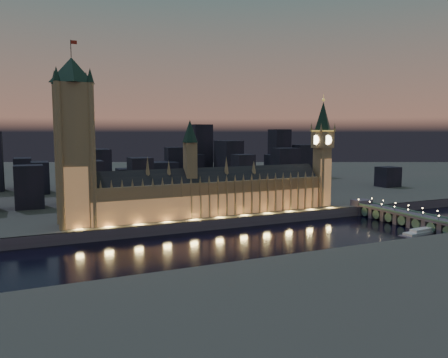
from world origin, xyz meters
name	(u,v)px	position (x,y,z in m)	size (l,w,h in m)	color
ground_plane	(249,240)	(0.00, 0.00, 0.00)	(2000.00, 2000.00, 0.00)	black
north_bank	(115,173)	(0.00, 520.00, 4.00)	(2000.00, 960.00, 8.00)	#444842
embankment_wall	(225,224)	(0.00, 41.00, 4.00)	(2000.00, 2.50, 8.00)	#514157
palace_of_westminster	(212,193)	(-2.62, 61.74, 26.37)	(202.00, 24.73, 78.00)	#90735B
victoria_tower	(74,135)	(-110.00, 61.93, 74.06)	(31.68, 31.68, 132.70)	#90735B
elizabeth_tower	(323,144)	(108.00, 61.92, 65.00)	(18.00, 18.00, 102.52)	#90735B
westminster_bridge	(402,217)	(141.17, -3.46, 6.00)	(16.67, 113.00, 15.90)	#514157
river_boat	(423,232)	(127.59, -37.24, 1.56)	(44.37, 14.30, 4.50)	#514157
city_backdrop	(184,169)	(37.02, 246.98, 30.84)	(484.54, 215.63, 78.75)	black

